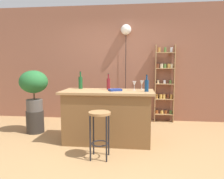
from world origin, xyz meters
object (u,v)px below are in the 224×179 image
object	(u,v)px
plant_stool	(35,122)
wine_glass_center	(142,83)
bottle_vinegar	(81,82)
bar_stool	(100,124)
wine_glass_left	(134,84)
pendant_globe_light	(126,31)
potted_plant	(34,85)
bottle_wine_red	(147,85)
cookbook	(115,90)
spice_shelf	(164,83)
bottle_olive_oil	(108,83)

from	to	relation	value
plant_stool	wine_glass_center	size ratio (longest dim) A/B	2.71
plant_stool	bottle_vinegar	xyz separation A→B (m)	(0.98, -0.09, 0.82)
bar_stool	wine_glass_left	distance (m)	1.08
wine_glass_left	pendant_globe_light	xyz separation A→B (m)	(-0.23, 1.44, 1.14)
potted_plant	wine_glass_center	size ratio (longest dim) A/B	4.96
potted_plant	wine_glass_center	world-z (taller)	potted_plant
bottle_wine_red	wine_glass_left	distance (m)	0.27
bottle_vinegar	cookbook	bearing A→B (deg)	-21.63
wine_glass_center	pendant_globe_light	distance (m)	1.76
spice_shelf	wine_glass_center	size ratio (longest dim) A/B	11.17
plant_stool	pendant_globe_light	size ratio (longest dim) A/B	0.19
spice_shelf	wine_glass_left	xyz separation A→B (m)	(-0.70, -1.40, 0.10)
cookbook	bottle_olive_oil	bearing A→B (deg)	98.01
bar_stool	pendant_globe_light	distance (m)	2.81
bottle_olive_oil	cookbook	distance (m)	0.26
bar_stool	wine_glass_left	xyz separation A→B (m)	(0.48, 0.81, 0.52)
spice_shelf	bottle_vinegar	xyz separation A→B (m)	(-1.71, -1.25, 0.11)
bottle_vinegar	wine_glass_center	xyz separation A→B (m)	(1.15, -0.00, -0.01)
potted_plant	spice_shelf	bearing A→B (deg)	23.38
plant_stool	cookbook	world-z (taller)	cookbook
pendant_globe_light	bottle_olive_oil	bearing A→B (deg)	-100.13
bar_stool	spice_shelf	world-z (taller)	spice_shelf
bottle_olive_oil	bar_stool	bearing A→B (deg)	-90.63
wine_glass_left	potted_plant	bearing A→B (deg)	173.16
potted_plant	wine_glass_center	distance (m)	2.13
bottle_olive_oil	cookbook	xyz separation A→B (m)	(0.15, -0.20, -0.09)
spice_shelf	wine_glass_center	xyz separation A→B (m)	(-0.56, -1.25, 0.10)
bar_stool	bottle_wine_red	bearing A→B (deg)	42.74
wine_glass_left	pendant_globe_light	distance (m)	1.85
bottle_wine_red	wine_glass_center	size ratio (longest dim) A/B	1.76
wine_glass_center	cookbook	xyz separation A→B (m)	(-0.46, -0.27, -0.10)
spice_shelf	pendant_globe_light	xyz separation A→B (m)	(-0.93, 0.04, 1.24)
spice_shelf	bar_stool	bearing A→B (deg)	-118.07
cookbook	spice_shelf	bearing A→B (deg)	28.24
plant_stool	bottle_vinegar	bearing A→B (deg)	-5.23
bar_stool	wine_glass_center	world-z (taller)	wine_glass_center
spice_shelf	wine_glass_center	distance (m)	1.38
cookbook	pendant_globe_light	size ratio (longest dim) A/B	0.09
bottle_wine_red	pendant_globe_light	distance (m)	2.03
bottle_vinegar	wine_glass_center	world-z (taller)	bottle_vinegar
potted_plant	bottle_wine_red	size ratio (longest dim) A/B	2.82
plant_stool	pendant_globe_light	xyz separation A→B (m)	(1.76, 1.20, 1.96)
spice_shelf	cookbook	size ratio (longest dim) A/B	8.72
bottle_olive_oil	wine_glass_center	size ratio (longest dim) A/B	1.77
potted_plant	wine_glass_center	xyz separation A→B (m)	(2.13, -0.09, 0.07)
wine_glass_left	wine_glass_center	distance (m)	0.20
spice_shelf	bottle_vinegar	size ratio (longest dim) A/B	5.59
potted_plant	cookbook	size ratio (longest dim) A/B	3.87
bottle_vinegar	wine_glass_left	size ratio (longest dim) A/B	2.00
bottle_olive_oil	pendant_globe_light	distance (m)	1.80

